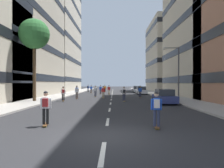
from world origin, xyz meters
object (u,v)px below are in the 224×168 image
skater_1 (103,91)px  skater_10 (63,93)px  streetlamp_right (176,67)px  skater_8 (95,91)px  skater_3 (157,107)px  skater_7 (88,88)px  parked_car_mid (137,89)px  skater_9 (100,89)px  skater_5 (46,106)px  skater_6 (140,91)px  skater_11 (124,93)px  skater_4 (91,89)px  street_tree_near (34,35)px  skater_2 (109,89)px  skater_12 (77,90)px  skater_0 (77,92)px  skater_13 (105,88)px  parked_car_far (141,91)px  parked_car_near (164,97)px

skater_1 → skater_10: bearing=-131.6°
streetlamp_right → skater_8: streetlamp_right is taller
skater_3 → skater_7: (-8.42, 39.48, 0.00)m
parked_car_mid → skater_9: 10.65m
skater_5 → skater_6: 21.51m
skater_6 → skater_11: 7.09m
skater_4 → skater_11: bearing=-72.4°
street_tree_near → skater_1: (7.57, 6.18, -6.72)m
skater_10 → skater_6: bearing=32.6°
parked_car_mid → skater_2: bearing=-127.1°
skater_12 → skater_9: bearing=65.0°
skater_0 → skater_3: bearing=-68.2°
skater_3 → skater_10: (-8.12, 14.21, 0.00)m
skater_6 → skater_10: 11.93m
skater_0 → skater_12: 4.75m
parked_car_mid → skater_13: bearing=170.1°
streetlamp_right → skater_10: bearing=-175.9°
skater_0 → skater_2: (4.18, 10.50, 0.00)m
skater_3 → skater_13: same height
skater_11 → streetlamp_right: bearing=9.5°
skater_7 → skater_6: bearing=-61.2°
skater_3 → skater_13: (-4.20, 38.04, -0.03)m
skater_5 → skater_9: 29.27m
skater_3 → skater_4: (-6.95, 33.40, -0.03)m
skater_3 → skater_13: 38.27m
skater_0 → skater_1: 3.86m
skater_2 → skater_10: same height
skater_1 → skater_11: (2.74, -5.20, 0.03)m
skater_5 → skater_6: bearing=69.8°
skater_8 → skater_12: (-3.03, 0.31, 0.03)m
parked_car_far → streetlamp_right: (2.30, -14.48, 3.44)m
skater_3 → skater_5: size_ratio=1.00×
street_tree_near → skater_13: 26.71m
skater_8 → skater_9: same height
parked_car_near → skater_11: (-4.16, 2.45, 0.32)m
streetlamp_right → skater_3: 16.49m
skater_2 → skater_4: same height
skater_1 → skater_8: same height
skater_4 → skater_6: bearing=-55.1°
streetlamp_right → skater_8: bearing=146.4°
skater_7 → skater_10: same height
streetlamp_right → skater_0: (-12.77, 2.69, -3.15)m
streetlamp_right → skater_1: bearing=155.8°
skater_3 → skater_2: bearing=96.0°
skater_0 → skater_2: size_ratio=1.00×
skater_7 → skater_9: bearing=-69.1°
skater_9 → skater_11: same height
parked_car_mid → skater_0: bearing=-119.1°
skater_10 → street_tree_near: bearing=-160.5°
skater_5 → skater_10: 14.01m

